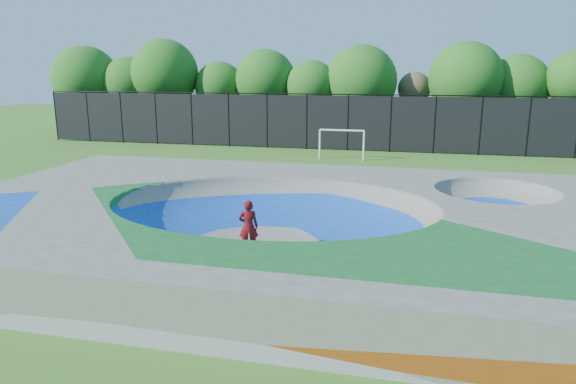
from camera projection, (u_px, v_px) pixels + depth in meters
name	position (u px, v px, depth m)	size (l,w,h in m)	color
ground	(272.00, 244.00, 17.27)	(120.00, 120.00, 0.00)	#32641B
skate_deck	(272.00, 223.00, 17.10)	(22.00, 14.00, 1.50)	gray
skater	(248.00, 227.00, 16.32)	(0.63, 0.41, 1.73)	#AC0D0F
skateboard	(249.00, 251.00, 16.51)	(0.78, 0.22, 0.05)	black
soccer_goal	(342.00, 139.00, 33.11)	(2.98, 0.12, 1.97)	white
fence	(348.00, 121.00, 36.66)	(48.09, 0.09, 4.04)	black
treeline	(353.00, 81.00, 40.69)	(52.80, 7.98, 8.23)	#3F2D1F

